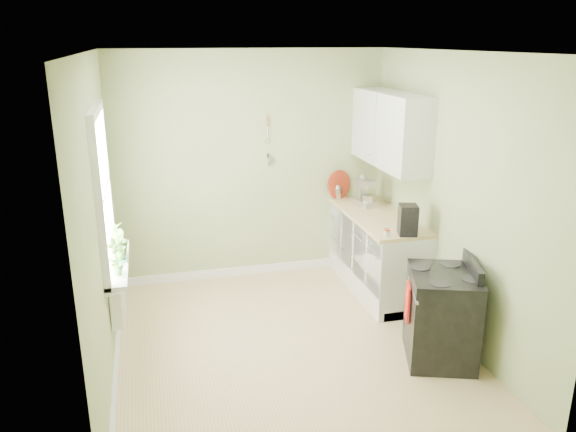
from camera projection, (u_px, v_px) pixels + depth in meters
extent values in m
cube|color=tan|center=(289.00, 346.00, 5.36)|extent=(3.20, 3.60, 0.02)
cube|color=white|center=(290.00, 50.00, 4.54)|extent=(3.20, 3.60, 0.02)
cube|color=#A0AE76|center=(251.00, 167.00, 6.62)|extent=(3.20, 0.02, 2.70)
cube|color=#A0AE76|center=(99.00, 225.00, 4.57)|extent=(0.02, 3.60, 2.70)
cube|color=#A0AE76|center=(453.00, 198.00, 5.33)|extent=(0.02, 3.60, 2.70)
cube|color=white|center=(377.00, 254.00, 6.46)|extent=(0.60, 1.60, 0.87)
cube|color=#E0C489|center=(378.00, 216.00, 6.32)|extent=(0.64, 1.60, 0.04)
cube|color=white|center=(390.00, 129.00, 6.15)|extent=(0.35, 1.40, 0.80)
cube|color=white|center=(101.00, 192.00, 4.79)|extent=(0.02, 1.00, 1.30)
cube|color=white|center=(95.00, 111.00, 4.59)|extent=(0.06, 1.14, 0.07)
cube|color=white|center=(111.00, 266.00, 5.00)|extent=(0.06, 1.14, 0.07)
cube|color=white|center=(103.00, 192.00, 4.80)|extent=(0.04, 1.00, 0.04)
cube|color=white|center=(118.00, 264.00, 5.01)|extent=(0.18, 1.14, 0.04)
cube|color=white|center=(118.00, 300.00, 5.06)|extent=(0.12, 0.50, 0.35)
cylinder|color=#E0C489|center=(268.00, 122.00, 6.48)|extent=(0.02, 0.02, 0.10)
cylinder|color=silver|center=(268.00, 132.00, 6.52)|extent=(0.01, 0.01, 0.16)
cylinder|color=silver|center=(268.00, 161.00, 6.62)|extent=(0.01, 0.14, 0.14)
cube|color=black|center=(441.00, 318.00, 5.05)|extent=(0.77, 0.83, 0.80)
cube|color=black|center=(445.00, 275.00, 4.92)|extent=(0.77, 0.83, 0.03)
cube|color=black|center=(472.00, 265.00, 4.96)|extent=(0.28, 0.66, 0.12)
cylinder|color=#B2B2B7|center=(413.00, 290.00, 4.88)|extent=(0.21, 0.53, 0.02)
cube|color=red|center=(408.00, 302.00, 5.01)|extent=(0.08, 0.19, 0.34)
cube|color=#B2B2B7|center=(366.00, 203.00, 6.62)|extent=(0.24, 0.30, 0.07)
cube|color=#B2B2B7|center=(363.00, 190.00, 6.69)|extent=(0.12, 0.09, 0.20)
cube|color=#B2B2B7|center=(366.00, 183.00, 6.56)|extent=(0.18, 0.29, 0.09)
sphere|color=#B2B2B7|center=(363.00, 179.00, 6.65)|extent=(0.11, 0.11, 0.11)
cylinder|color=silver|center=(368.00, 200.00, 6.56)|extent=(0.15, 0.15, 0.12)
cylinder|color=silver|center=(337.00, 193.00, 6.90)|extent=(0.10, 0.10, 0.14)
cone|color=silver|center=(337.00, 187.00, 6.87)|extent=(0.10, 0.10, 0.04)
cylinder|color=silver|center=(331.00, 192.00, 6.88)|extent=(0.10, 0.04, 0.07)
cube|color=black|center=(408.00, 220.00, 5.63)|extent=(0.22, 0.23, 0.31)
cylinder|color=black|center=(405.00, 229.00, 5.65)|extent=(0.10, 0.10, 0.11)
cylinder|color=#A12E19|center=(339.00, 185.00, 6.87)|extent=(0.36, 0.20, 0.36)
cylinder|color=beige|center=(386.00, 233.00, 5.61)|extent=(0.06, 0.06, 0.06)
cylinder|color=#A12E19|center=(387.00, 230.00, 5.60)|extent=(0.07, 0.07, 0.01)
imported|color=#3C6B28|center=(116.00, 257.00, 4.68)|extent=(0.21, 0.20, 0.33)
imported|color=#3C6B28|center=(117.00, 245.00, 5.00)|extent=(0.19, 0.20, 0.29)
imported|color=#3C6B28|center=(118.00, 238.00, 5.11)|extent=(0.22, 0.22, 0.32)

